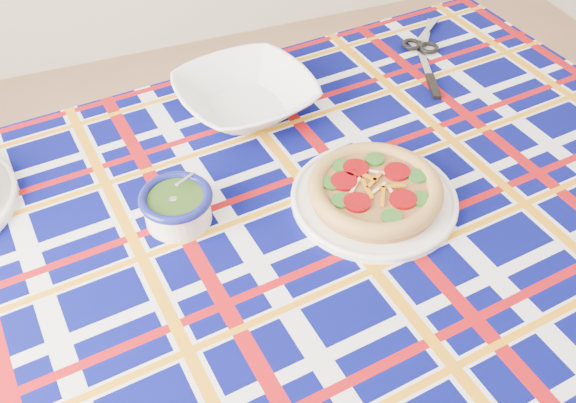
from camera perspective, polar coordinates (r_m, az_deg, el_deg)
name	(u,v)px	position (r m, az deg, el deg)	size (l,w,h in m)	color
floor	(363,359)	(2.03, 6.66, -13.75)	(4.00, 4.00, 0.00)	#9A6F4F
dining_table	(286,257)	(1.26, -0.18, -4.95)	(1.89, 1.31, 0.83)	brown
tablecloth	(286,248)	(1.24, -0.18, -4.13)	(1.81, 1.14, 0.12)	#040753
main_focaccia_plate	(375,190)	(1.24, 7.75, 1.06)	(0.33, 0.33, 0.06)	#986136
pesto_bowl	(177,204)	(1.20, -9.86, -0.24)	(0.14, 0.14, 0.08)	#1A340E
serving_bowl	(246,96)	(1.46, -3.79, 9.36)	(0.30, 0.30, 0.07)	white
table_knife	(425,62)	(1.67, 12.05, 12.04)	(0.24, 0.02, 0.01)	silver
kitchen_scissors	(428,31)	(1.80, 12.32, 14.62)	(0.21, 0.10, 0.02)	silver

